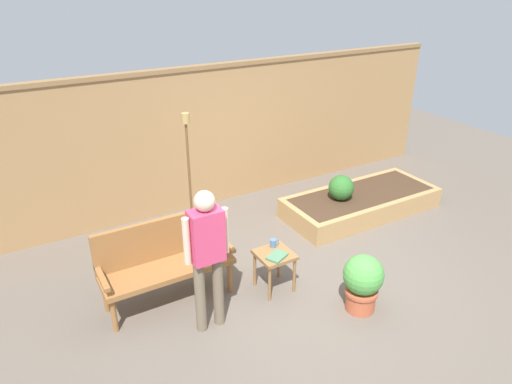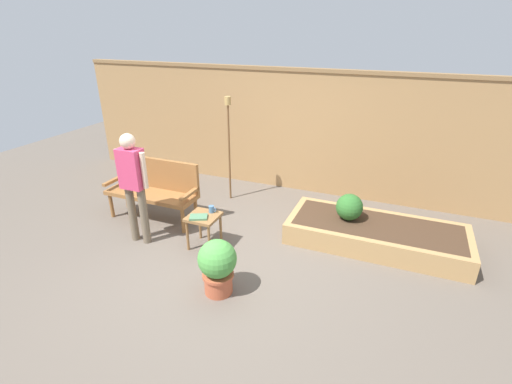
% 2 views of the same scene
% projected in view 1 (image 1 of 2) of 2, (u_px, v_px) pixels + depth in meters
% --- Properties ---
extents(ground_plane, '(14.00, 14.00, 0.00)m').
position_uv_depth(ground_plane, '(309.00, 286.00, 5.50)').
color(ground_plane, '#60564C').
extents(fence_back, '(8.40, 0.14, 2.16)m').
position_uv_depth(fence_back, '(212.00, 136.00, 7.06)').
color(fence_back, '#A37A4C').
rests_on(fence_back, ground_plane).
extents(garden_bench, '(1.44, 0.48, 0.94)m').
position_uv_depth(garden_bench, '(164.00, 256.00, 5.10)').
color(garden_bench, '#936033').
rests_on(garden_bench, ground_plane).
extents(side_table, '(0.40, 0.40, 0.48)m').
position_uv_depth(side_table, '(275.00, 259.00, 5.30)').
color(side_table, olive).
rests_on(side_table, ground_plane).
extents(cup_on_table, '(0.11, 0.07, 0.09)m').
position_uv_depth(cup_on_table, '(274.00, 243.00, 5.37)').
color(cup_on_table, teal).
rests_on(cup_on_table, side_table).
extents(book_on_table, '(0.28, 0.24, 0.03)m').
position_uv_depth(book_on_table, '(277.00, 256.00, 5.18)').
color(book_on_table, '#4C7A56').
rests_on(book_on_table, side_table).
extents(potted_boxwood, '(0.44, 0.44, 0.67)m').
position_uv_depth(potted_boxwood, '(363.00, 281.00, 4.98)').
color(potted_boxwood, '#B75638').
rests_on(potted_boxwood, ground_plane).
extents(raised_planter_bed, '(2.40, 1.00, 0.30)m').
position_uv_depth(raised_planter_bed, '(361.00, 203.00, 7.13)').
color(raised_planter_bed, '#AD8451').
rests_on(raised_planter_bed, ground_plane).
extents(shrub_near_bench, '(0.37, 0.37, 0.37)m').
position_uv_depth(shrub_near_bench, '(341.00, 188.00, 6.82)').
color(shrub_near_bench, brown).
rests_on(shrub_near_bench, raised_planter_bed).
extents(tiki_torch, '(0.10, 0.10, 1.77)m').
position_uv_depth(tiki_torch, '(188.00, 156.00, 5.99)').
color(tiki_torch, brown).
rests_on(tiki_torch, ground_plane).
extents(person_by_bench, '(0.47, 0.20, 1.56)m').
position_uv_depth(person_by_bench, '(207.00, 250.00, 4.49)').
color(person_by_bench, '#70604C').
rests_on(person_by_bench, ground_plane).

